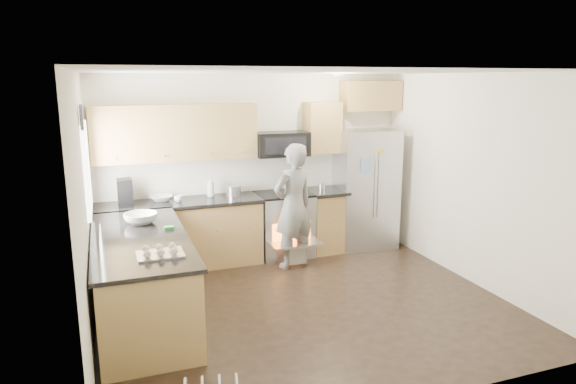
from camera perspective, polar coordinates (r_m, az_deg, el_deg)
name	(u,v)px	position (r m, az deg, el deg)	size (l,w,h in m)	color
ground	(304,304)	(6.02, 1.82, -12.34)	(4.50, 4.50, 0.00)	black
room_shell	(302,160)	(5.53, 1.52, 3.61)	(4.54, 4.04, 2.62)	white
back_cabinet_run	(219,195)	(7.15, -7.71, -0.28)	(4.45, 0.64, 2.50)	#A48241
peninsula	(143,278)	(5.72, -15.86, -9.17)	(0.96, 2.36, 1.04)	#A48241
stove_range	(284,210)	(7.41, -0.46, -2.00)	(0.76, 0.97, 1.79)	#B7B7BC
refrigerator	(365,189)	(7.89, 8.53, 0.38)	(0.92, 0.75, 1.79)	#B7B7BC
person	(293,206)	(6.91, 0.60, -1.58)	(0.62, 0.41, 1.70)	gray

